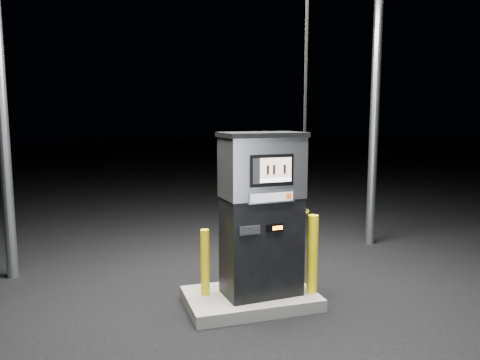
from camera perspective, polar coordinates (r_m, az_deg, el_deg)
name	(u,v)px	position (r m, az deg, el deg)	size (l,w,h in m)	color
ground	(251,304)	(6.06, 1.31, -14.93)	(80.00, 80.00, 0.00)	black
pump_island	(251,299)	(6.03, 1.31, -14.27)	(1.60, 1.00, 0.15)	slate
fuel_dispenser	(262,212)	(5.70, 2.69, -3.98)	(1.12, 0.66, 4.15)	black
bollard_left	(205,262)	(5.83, -4.28, -9.97)	(0.11, 0.11, 0.82)	yellow
bollard_right	(312,254)	(5.94, 8.83, -8.91)	(0.13, 0.13, 0.98)	yellow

